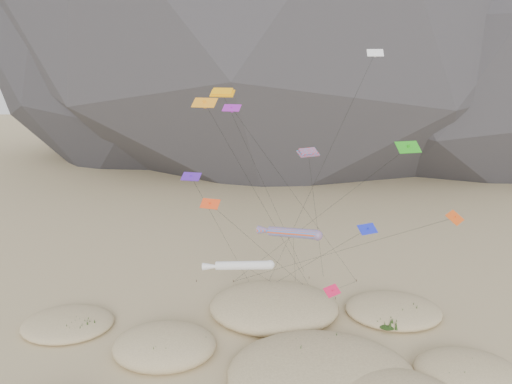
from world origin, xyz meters
TOP-DOWN VIEW (x-y plane):
  - dunes at (-1.32, 3.58)m, footprint 51.22×37.07m
  - dune_grass at (0.94, 3.53)m, footprint 40.74×28.92m
  - kite_stakes at (0.59, 22.70)m, footprint 21.74×6.22m
  - rainbow_tube_kite at (0.88, 7.50)m, footprint 6.33×19.03m
  - white_tube_kite at (-4.17, 9.38)m, footprint 8.08×14.48m
  - orange_parafoil at (-6.18, 16.43)m, footprint 11.45×12.27m
  - multi_parafoil at (3.04, 15.70)m, footprint 4.68×11.59m
  - delta_kites at (2.97, 11.67)m, footprint 27.90×19.72m

SIDE VIEW (x-z plane):
  - kite_stakes at x=0.59m, z-range 0.00..0.30m
  - dunes at x=-1.32m, z-range -1.06..2.44m
  - dune_grass at x=0.94m, z-range 0.06..1.65m
  - white_tube_kite at x=-4.17m, z-range 3.90..13.19m
  - rainbow_tube_kite at x=0.88m, z-range 6.01..19.59m
  - delta_kites at x=2.97m, z-range 2.75..32.76m
  - multi_parafoil at x=3.04m, z-range 9.17..28.85m
  - orange_parafoil at x=-6.18m, z-range 12.21..38.26m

